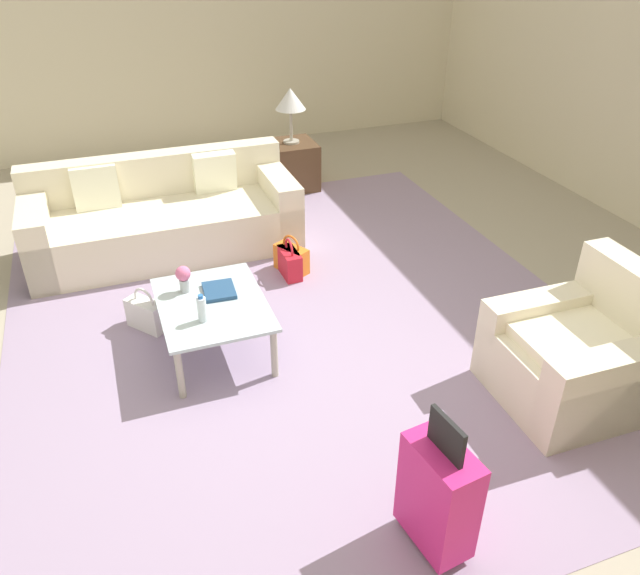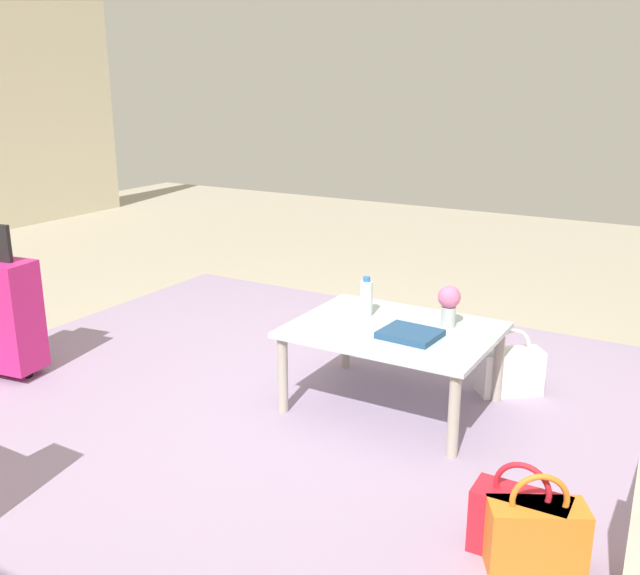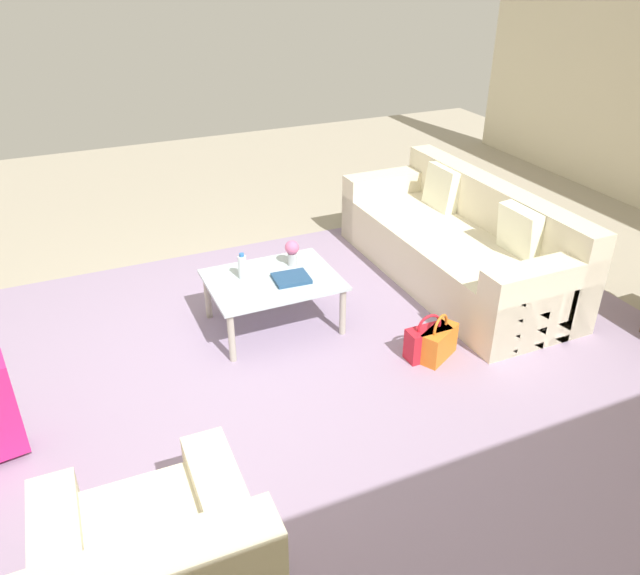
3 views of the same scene
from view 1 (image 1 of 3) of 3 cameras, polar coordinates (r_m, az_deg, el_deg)
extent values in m
plane|color=#A89E89|center=(4.50, -2.05, -7.27)|extent=(12.00, 12.00, 0.00)
cube|color=beige|center=(8.56, -13.89, 22.20)|extent=(0.12, 8.00, 3.10)
cube|color=#9984A3|center=(5.00, -2.05, -2.70)|extent=(5.20, 4.40, 0.01)
cube|color=beige|center=(6.05, -13.90, 5.17)|extent=(0.97, 2.43, 0.45)
cube|color=beige|center=(6.31, -14.62, 8.16)|extent=(0.22, 2.43, 0.84)
cube|color=beige|center=(6.18, -3.93, 7.68)|extent=(0.97, 0.24, 0.65)
cube|color=beige|center=(6.02, -24.32, 4.11)|extent=(0.97, 0.24, 0.65)
cube|color=white|center=(6.15, -9.59, 10.26)|extent=(0.16, 0.40, 0.41)
cube|color=white|center=(6.07, -19.81, 8.51)|extent=(0.16, 0.40, 0.41)
cube|color=beige|center=(4.45, 21.98, -6.92)|extent=(0.89, 0.96, 0.44)
cube|color=beige|center=(4.55, 26.17, -3.46)|extent=(0.88, 0.21, 0.90)
cube|color=beige|center=(4.22, 25.00, -8.64)|extent=(0.22, 0.95, 0.60)
cube|color=beige|center=(4.60, 19.63, -3.76)|extent=(0.22, 0.95, 0.60)
cube|color=white|center=(4.27, 22.15, -4.33)|extent=(0.64, 0.69, 0.08)
cube|color=silver|center=(4.49, -9.85, -1.51)|extent=(0.97, 0.75, 0.02)
cylinder|color=#ADA899|center=(5.01, -7.04, -0.28)|extent=(0.05, 0.05, 0.39)
cylinder|color=#ADA899|center=(4.31, -4.21, -6.00)|extent=(0.05, 0.05, 0.39)
cylinder|color=#ADA899|center=(4.94, -14.31, -1.63)|extent=(0.05, 0.05, 0.39)
cylinder|color=#ADA899|center=(4.23, -12.69, -7.71)|extent=(0.05, 0.05, 0.39)
cylinder|color=silver|center=(4.25, -10.74, -1.99)|extent=(0.06, 0.06, 0.18)
cylinder|color=#2D6BBC|center=(4.20, -10.87, -0.83)|extent=(0.04, 0.04, 0.02)
cube|color=navy|center=(4.58, -9.20, -0.27)|extent=(0.28, 0.24, 0.03)
cylinder|color=#B2B7BC|center=(4.63, -12.28, 0.19)|extent=(0.07, 0.07, 0.10)
sphere|color=#DB6693|center=(4.58, -12.42, 1.26)|extent=(0.11, 0.11, 0.11)
cube|color=#513823|center=(7.32, -2.58, 11.11)|extent=(0.53, 0.53, 0.53)
cylinder|color=#ADA899|center=(7.22, -2.63, 13.19)|extent=(0.18, 0.18, 0.02)
cylinder|color=#ADA899|center=(7.17, -2.67, 14.61)|extent=(0.04, 0.04, 0.35)
cone|color=white|center=(7.09, -2.73, 16.86)|extent=(0.34, 0.34, 0.23)
cube|color=#D12375|center=(3.27, 10.74, -18.18)|extent=(0.43, 0.27, 0.60)
cube|color=black|center=(2.98, 11.51, -13.18)|extent=(0.24, 0.06, 0.20)
cylinder|color=black|center=(3.59, 8.77, -20.10)|extent=(0.03, 0.05, 0.05)
cylinder|color=black|center=(3.46, 11.68, -23.16)|extent=(0.03, 0.05, 0.05)
cube|color=red|center=(5.52, -2.80, 2.22)|extent=(0.32, 0.14, 0.24)
torus|color=red|center=(5.45, -2.84, 3.51)|extent=(0.20, 0.02, 0.20)
cube|color=white|center=(5.00, -15.58, -2.42)|extent=(0.34, 0.31, 0.24)
torus|color=white|center=(4.93, -15.81, -1.07)|extent=(0.17, 0.14, 0.20)
cube|color=orange|center=(5.58, -2.63, 2.61)|extent=(0.35, 0.28, 0.24)
torus|color=orange|center=(5.52, -2.66, 3.88)|extent=(0.18, 0.11, 0.20)
camera|label=2|loc=(6.31, 15.43, 19.17)|focal=40.00mm
camera|label=3|loc=(5.08, 45.49, 21.11)|focal=35.00mm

